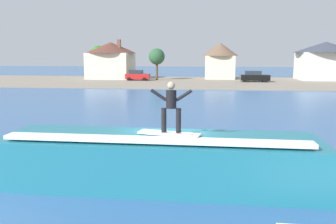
# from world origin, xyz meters

# --- Properties ---
(ground_plane) EXTENTS (260.00, 260.00, 0.00)m
(ground_plane) POSITION_xyz_m (0.00, 0.00, 0.00)
(ground_plane) COLOR #335E95
(wave_crest) EXTENTS (10.27, 2.89, 1.75)m
(wave_crest) POSITION_xyz_m (-0.28, -0.80, 0.83)
(wave_crest) COLOR #1F6F82
(wave_crest) RESTS_ON ground_plane
(surfboard) EXTENTS (2.01, 0.92, 0.06)m
(surfboard) POSITION_xyz_m (0.12, -1.19, 1.78)
(surfboard) COLOR white
(surfboard) RESTS_ON wave_crest
(surfer) EXTENTS (1.30, 0.32, 1.58)m
(surfer) POSITION_xyz_m (0.18, -1.14, 2.70)
(surfer) COLOR black
(surfer) RESTS_ON surfboard
(shoreline_bank) EXTENTS (120.00, 26.25, 0.09)m
(shoreline_bank) POSITION_xyz_m (0.00, 44.88, 0.05)
(shoreline_bank) COLOR gray
(shoreline_bank) RESTS_ON ground_plane
(car_near_shore) EXTENTS (4.01, 2.13, 1.86)m
(car_near_shore) POSITION_xyz_m (-11.18, 46.43, 0.94)
(car_near_shore) COLOR red
(car_near_shore) RESTS_ON ground_plane
(car_far_shore) EXTENTS (4.55, 2.21, 1.86)m
(car_far_shore) POSITION_xyz_m (8.16, 45.35, 0.95)
(car_far_shore) COLOR black
(car_far_shore) RESTS_ON ground_plane
(house_with_chimney) EXTENTS (9.41, 9.41, 7.10)m
(house_with_chimney) POSITION_xyz_m (-17.11, 51.04, 3.68)
(house_with_chimney) COLOR beige
(house_with_chimney) RESTS_ON ground_plane
(house_gabled_white) EXTENTS (10.70, 10.70, 6.62)m
(house_gabled_white) POSITION_xyz_m (20.80, 52.17, 3.73)
(house_gabled_white) COLOR silver
(house_gabled_white) RESTS_ON ground_plane
(house_small_cottage) EXTENTS (6.50, 6.50, 6.56)m
(house_small_cottage) POSITION_xyz_m (2.80, 52.50, 3.68)
(house_small_cottage) COLOR beige
(house_small_cottage) RESTS_ON ground_plane
(tree_tall_bare) EXTENTS (2.78, 2.78, 5.50)m
(tree_tall_bare) POSITION_xyz_m (-8.10, 48.18, 4.05)
(tree_tall_bare) COLOR brown
(tree_tall_bare) RESTS_ON ground_plane
(tree_short_bushy) EXTENTS (2.51, 2.51, 6.06)m
(tree_short_bushy) POSITION_xyz_m (-19.21, 50.16, 4.62)
(tree_short_bushy) COLOR brown
(tree_short_bushy) RESTS_ON ground_plane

